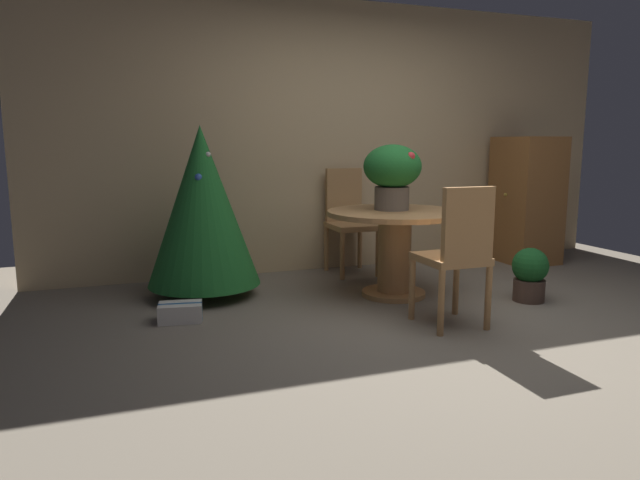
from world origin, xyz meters
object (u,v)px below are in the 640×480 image
round_dining_table (395,239)px  gift_box_cream (180,312)px  flower_vase (392,171)px  holiday_tree (202,206)px  wooden_cabinet (526,200)px  wooden_chair_near (457,250)px  wooden_chair_far (348,216)px  potted_plant (530,273)px

round_dining_table → gift_box_cream: (-1.74, -0.11, -0.41)m
flower_vase → holiday_tree: 1.56m
round_dining_table → wooden_cabinet: (1.95, 0.79, 0.18)m
round_dining_table → wooden_chair_near: (0.00, -0.90, 0.06)m
gift_box_cream → wooden_cabinet: 3.84m
wooden_chair_near → wooden_chair_far: bearing=90.0°
wooden_cabinet → potted_plant: (-1.01, -1.31, -0.43)m
flower_vase → wooden_cabinet: 2.11m
round_dining_table → flower_vase: size_ratio=2.08×
round_dining_table → wooden_chair_far: (0.00, 0.97, 0.07)m
potted_plant → wooden_cabinet: bearing=52.2°
flower_vase → wooden_chair_near: (-0.00, -0.97, -0.48)m
flower_vase → potted_plant: (0.94, -0.59, -0.79)m
flower_vase → wooden_chair_near: 1.08m
wooden_chair_far → holiday_tree: holiday_tree is taller
holiday_tree → wooden_cabinet: 3.43m
wooden_chair_far → wooden_chair_near: bearing=-90.0°
wooden_chair_near → holiday_tree: holiday_tree is taller
flower_vase → holiday_tree: bearing=162.7°
wooden_cabinet → flower_vase: bearing=-159.8°
flower_vase → round_dining_table: bearing=-90.9°
gift_box_cream → potted_plant: 2.71m
wooden_chair_far → potted_plant: bearing=-57.9°
flower_vase → gift_box_cream: bearing=-174.3°
wooden_chair_near → potted_plant: (0.94, 0.38, -0.31)m
holiday_tree → gift_box_cream: size_ratio=4.20×
wooden_chair_far → wooden_chair_near: size_ratio=1.04×
gift_box_cream → wooden_chair_far: bearing=31.7°
gift_box_cream → potted_plant: potted_plant is taller
wooden_cabinet → holiday_tree: bearing=-175.6°
flower_vase → wooden_chair_near: bearing=-90.1°
wooden_chair_far → wooden_chair_near: wooden_chair_far is taller
round_dining_table → wooden_chair_near: size_ratio=1.14×
wooden_chair_far → holiday_tree: (-1.47, -0.45, 0.20)m
wooden_chair_far → holiday_tree: bearing=-163.0°
flower_vase → wooden_chair_near: flower_vase is taller
wooden_chair_far → wooden_chair_near: 1.87m
flower_vase → potted_plant: 1.36m
wooden_cabinet → potted_plant: bearing=-127.8°
holiday_tree → wooden_cabinet: holiday_tree is taller
wooden_cabinet → wooden_chair_far: bearing=174.6°
gift_box_cream → potted_plant: size_ratio=0.77×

